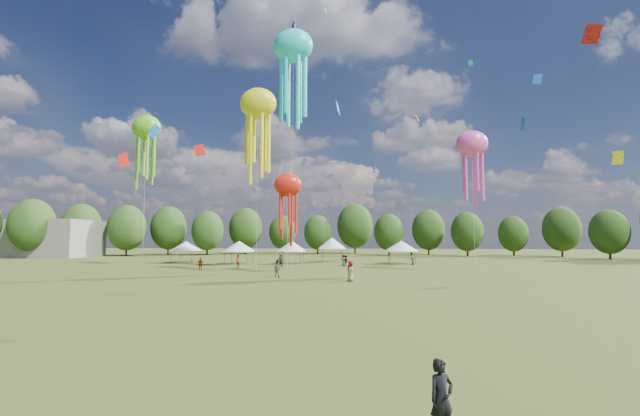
{
  "coord_description": "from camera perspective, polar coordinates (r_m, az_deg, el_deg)",
  "views": [
    {
      "loc": [
        6.46,
        -11.75,
        4.01
      ],
      "look_at": [
        3.81,
        15.0,
        6.0
      ],
      "focal_mm": 23.09,
      "sensor_mm": 36.0,
      "label": 1
    }
  ],
  "objects": [
    {
      "name": "ground",
      "position": [
        13.99,
        -23.72,
        -20.53
      ],
      "size": [
        300.0,
        300.0,
        0.0
      ],
      "primitive_type": "plane",
      "color": "#384416",
      "rests_on": "ground"
    },
    {
      "name": "observer_main",
      "position": [
        9.48,
        16.48,
        -23.99
      ],
      "size": [
        0.67,
        0.6,
        1.55
      ],
      "primitive_type": "imported",
      "rotation": [
        0.0,
        0.0,
        0.5
      ],
      "color": "black",
      "rests_on": "ground"
    },
    {
      "name": "spectator_near",
      "position": [
        43.14,
        -5.96,
        -8.39
      ],
      "size": [
        1.01,
        0.89,
        1.73
      ],
      "primitive_type": "imported",
      "rotation": [
        0.0,
        0.0,
        2.81
      ],
      "color": "gray",
      "rests_on": "ground"
    },
    {
      "name": "spectators_far",
      "position": [
        55.9,
        0.71,
        -7.45
      ],
      "size": [
        28.74,
        26.58,
        1.92
      ],
      "color": "gray",
      "rests_on": "ground"
    },
    {
      "name": "festival_tents",
      "position": [
        67.37,
        -3.9,
        -5.21
      ],
      "size": [
        41.03,
        11.59,
        4.18
      ],
      "color": "#47474C",
      "rests_on": "ground"
    },
    {
      "name": "show_kites",
      "position": [
        53.39,
        -6.12,
        12.23
      ],
      "size": [
        47.97,
        12.62,
        30.74
      ],
      "color": "yellow",
      "rests_on": "ground"
    },
    {
      "name": "small_kites",
      "position": [
        59.78,
        -2.35,
        21.01
      ],
      "size": [
        71.13,
        57.32,
        46.7
      ],
      "color": "yellow",
      "rests_on": "ground"
    },
    {
      "name": "treeline",
      "position": [
        75.02,
        -2.26,
        -2.3
      ],
      "size": [
        201.57,
        95.24,
        13.43
      ],
      "color": "#38281C",
      "rests_on": "ground"
    },
    {
      "name": "hangar",
      "position": [
        114.76,
        -37.56,
        -3.37
      ],
      "size": [
        40.0,
        12.0,
        8.0
      ],
      "primitive_type": "cube",
      "color": "gray",
      "rests_on": "ground"
    }
  ]
}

